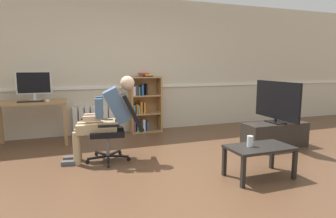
{
  "coord_description": "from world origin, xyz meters",
  "views": [
    {
      "loc": [
        -1.35,
        -3.19,
        1.35
      ],
      "look_at": [
        0.15,
        0.85,
        0.7
      ],
      "focal_mm": 30.88,
      "sensor_mm": 36.0,
      "label": 1
    }
  ],
  "objects": [
    {
      "name": "bookshelf",
      "position": [
        0.21,
        2.44,
        0.56
      ],
      "size": [
        0.63,
        0.29,
        1.2
      ],
      "color": "#AD7F4C",
      "rests_on": "ground_plane"
    },
    {
      "name": "tv_stand",
      "position": [
        1.96,
        0.6,
        0.2
      ],
      "size": [
        1.09,
        0.4,
        0.41
      ],
      "color": "#2D2823",
      "rests_on": "ground_plane"
    },
    {
      "name": "radiator",
      "position": [
        -0.78,
        2.54,
        0.28
      ],
      "size": [
        0.78,
        0.08,
        0.56
      ],
      "color": "white",
      "rests_on": "ground_plane"
    },
    {
      "name": "ground_plane",
      "position": [
        0.0,
        0.0,
        0.0
      ],
      "size": [
        18.0,
        18.0,
        0.0
      ],
      "primitive_type": "plane",
      "color": "brown"
    },
    {
      "name": "computer_mouse",
      "position": [
        -1.57,
        2.03,
        0.77
      ],
      "size": [
        0.06,
        0.1,
        0.03
      ],
      "primitive_type": "cube",
      "color": "white",
      "rests_on": "computer_desk"
    },
    {
      "name": "imac_monitor",
      "position": [
        -1.78,
        2.23,
        1.04
      ],
      "size": [
        0.56,
        0.14,
        0.5
      ],
      "color": "silver",
      "rests_on": "computer_desk"
    },
    {
      "name": "person_seated",
      "position": [
        -0.79,
        0.86,
        0.65
      ],
      "size": [
        1.03,
        0.45,
        1.21
      ],
      "rotation": [
        0.0,
        0.0,
        -1.72
      ],
      "color": "tan",
      "rests_on": "ground_plane"
    },
    {
      "name": "office_chair",
      "position": [
        -0.61,
        0.84,
        0.52
      ],
      "size": [
        0.86,
        0.62,
        0.96
      ],
      "rotation": [
        0.0,
        0.0,
        -1.72
      ],
      "color": "black",
      "rests_on": "ground_plane"
    },
    {
      "name": "back_wall",
      "position": [
        0.0,
        2.65,
        1.35
      ],
      "size": [
        12.0,
        0.13,
        2.7
      ],
      "color": "beige",
      "rests_on": "ground_plane"
    },
    {
      "name": "keyboard",
      "position": [
        -1.83,
        2.01,
        0.77
      ],
      "size": [
        0.4,
        0.12,
        0.02
      ],
      "primitive_type": "cube",
      "color": "black",
      "rests_on": "computer_desk"
    },
    {
      "name": "coffee_table",
      "position": [
        0.86,
        -0.42,
        0.34
      ],
      "size": [
        0.78,
        0.45,
        0.39
      ],
      "color": "black",
      "rests_on": "ground_plane"
    },
    {
      "name": "tv_screen",
      "position": [
        1.96,
        0.6,
        0.77
      ],
      "size": [
        0.21,
        1.04,
        0.69
      ],
      "rotation": [
        0.0,
        0.0,
        1.54
      ],
      "color": "black",
      "rests_on": "tv_stand"
    },
    {
      "name": "drinking_glass",
      "position": [
        0.74,
        -0.39,
        0.45
      ],
      "size": [
        0.08,
        0.08,
        0.13
      ],
      "primitive_type": "cylinder",
      "color": "silver",
      "rests_on": "coffee_table"
    },
    {
      "name": "computer_desk",
      "position": [
        -1.84,
        2.15,
        0.64
      ],
      "size": [
        1.13,
        0.61,
        0.76
      ],
      "color": "#9E7547",
      "rests_on": "ground_plane"
    }
  ]
}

